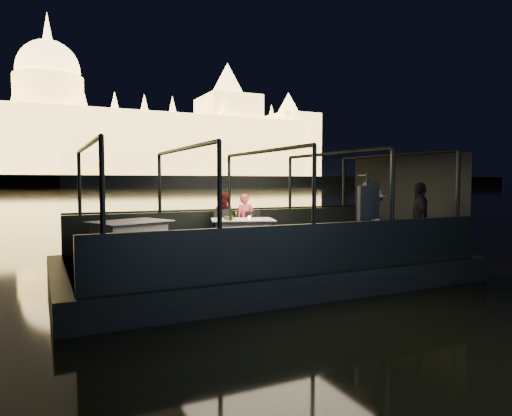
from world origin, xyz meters
name	(u,v)px	position (x,y,z in m)	size (l,w,h in m)	color
river_water	(65,193)	(0.00, 80.00, 0.00)	(500.00, 500.00, 0.00)	black
boat_hull	(264,279)	(0.00, 0.00, 0.00)	(8.60, 4.40, 1.00)	black
boat_deck	(264,258)	(0.00, 0.00, 0.48)	(8.00, 4.00, 0.04)	black
gunwale_port	(229,228)	(0.00, 2.00, 0.95)	(8.00, 0.08, 0.90)	black
gunwale_starboard	(314,249)	(0.00, -2.00, 0.95)	(8.00, 0.08, 0.90)	black
cabin_glass_port	(229,183)	(0.00, 2.00, 2.10)	(8.00, 0.02, 1.40)	#99B2B2
cabin_glass_starboard	(314,184)	(0.00, -2.00, 2.10)	(8.00, 0.02, 1.40)	#99B2B2
cabin_roof_glass	(264,151)	(0.00, 0.00, 2.80)	(8.00, 4.00, 0.02)	#99B2B2
end_wall_fore	(65,209)	(-4.00, 0.00, 1.65)	(0.02, 4.00, 2.30)	black
end_wall_aft	(404,201)	(4.00, 0.00, 1.65)	(0.02, 4.00, 2.30)	black
canopy_ribs	(264,204)	(0.00, 0.00, 1.65)	(8.00, 4.00, 2.30)	black
embankment	(49,184)	(0.00, 210.00, 1.00)	(400.00, 140.00, 6.00)	#423D33
parliament_building	(49,107)	(0.00, 175.00, 29.00)	(220.00, 32.00, 60.00)	#F2D18C
dining_table_central	(243,235)	(-0.12, 0.88, 0.89)	(1.45, 1.05, 0.77)	silver
dining_table_aft	(130,241)	(-2.69, 1.01, 0.89)	(1.54, 1.11, 0.82)	silver
chair_port_left	(226,231)	(-0.36, 1.33, 0.95)	(0.45, 0.45, 0.96)	black
chair_port_right	(256,230)	(0.45, 1.33, 0.95)	(0.41, 0.41, 0.89)	black
coat_stand	(366,219)	(1.51, -1.60, 1.40)	(0.51, 0.40, 1.82)	black
person_woman_coral	(246,217)	(0.28, 1.60, 1.25)	(0.48, 0.32, 1.33)	#F35869
person_man_maroon	(225,218)	(-0.27, 1.60, 1.25)	(0.67, 0.52, 1.39)	#3F1114
passenger_stripe	(373,218)	(2.24, -0.92, 1.35)	(0.98, 0.55, 1.51)	silver
passenger_dark	(419,218)	(3.03, -1.50, 1.35)	(0.96, 0.40, 1.63)	black
wine_bottle	(231,214)	(-0.53, 0.62, 1.42)	(0.07, 0.07, 0.32)	#123314
bread_basket	(228,218)	(-0.49, 0.86, 1.31)	(0.21, 0.21, 0.08)	olive
amber_candle	(249,218)	(0.01, 0.79, 1.31)	(0.06, 0.06, 0.08)	#FFA43F
plate_near	(267,219)	(0.41, 0.65, 1.27)	(0.25, 0.25, 0.02)	silver
plate_far	(233,219)	(-0.29, 1.03, 1.27)	(0.25, 0.25, 0.02)	silver
wine_glass_white	(236,216)	(-0.37, 0.68, 1.36)	(0.07, 0.07, 0.20)	silver
wine_glass_red	(251,214)	(0.17, 1.04, 1.36)	(0.07, 0.07, 0.19)	white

